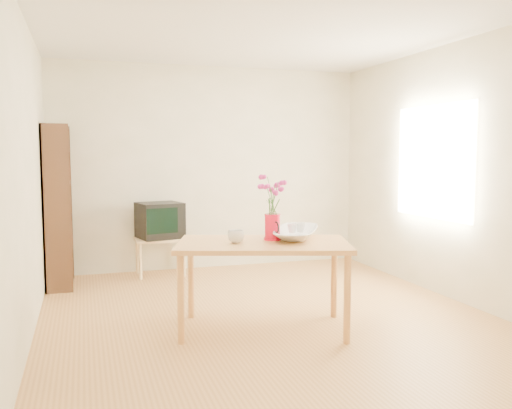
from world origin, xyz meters
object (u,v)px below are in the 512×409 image
object	(u,v)px
mug	(236,237)
bowl	(296,209)
television	(160,220)
table	(263,252)
pitcher	(272,228)

from	to	relation	value
mug	bowl	bearing A→B (deg)	168.89
bowl	television	distance (m)	2.43
table	bowl	size ratio (longest dim) A/B	3.00
table	mug	xyz separation A→B (m)	(-0.23, 0.03, 0.13)
table	pitcher	xyz separation A→B (m)	(0.11, 0.08, 0.18)
pitcher	bowl	size ratio (longest dim) A/B	0.43
bowl	television	size ratio (longest dim) A/B	0.91
table	bowl	xyz separation A→B (m)	(0.35, 0.12, 0.33)
bowl	pitcher	bearing A→B (deg)	-170.28
pitcher	mug	bearing A→B (deg)	-175.48
table	mug	distance (m)	0.27
pitcher	mug	size ratio (longest dim) A/B	1.69
mug	television	distance (m)	2.36
table	pitcher	bearing A→B (deg)	54.24
table	bowl	bearing A→B (deg)	36.87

